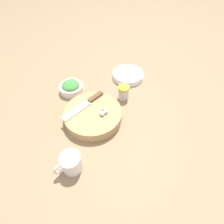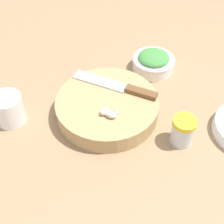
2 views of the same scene
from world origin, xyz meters
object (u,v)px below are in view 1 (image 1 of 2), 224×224
(spice_jar, at_px, (124,92))
(coffee_mug, at_px, (71,163))
(cutting_board, at_px, (93,115))
(herb_bowl, at_px, (71,87))
(chef_knife, at_px, (86,103))
(garlic_cloves, at_px, (104,112))
(plate_stack, at_px, (128,75))

(spice_jar, bearing_deg, coffee_mug, -30.89)
(cutting_board, relative_size, herb_bowl, 2.11)
(chef_knife, relative_size, spice_jar, 2.53)
(chef_knife, xyz_separation_m, spice_jar, (-0.09, 0.18, -0.02))
(garlic_cloves, height_order, spice_jar, spice_jar)
(plate_stack, bearing_deg, chef_knife, -41.08)
(chef_knife, height_order, garlic_cloves, garlic_cloves)
(cutting_board, height_order, herb_bowl, herb_bowl)
(chef_knife, height_order, plate_stack, chef_knife)
(garlic_cloves, relative_size, coffee_mug, 0.47)
(cutting_board, bearing_deg, garlic_cloves, 74.94)
(coffee_mug, bearing_deg, chef_knife, 172.15)
(cutting_board, height_order, coffee_mug, coffee_mug)
(plate_stack, bearing_deg, garlic_cloves, -24.13)
(chef_knife, xyz_separation_m, garlic_cloves, (0.06, 0.08, 0.00))
(herb_bowl, distance_m, coffee_mug, 0.44)
(spice_jar, bearing_deg, plate_stack, 166.61)
(herb_bowl, xyz_separation_m, coffee_mug, (0.44, 0.05, 0.01))
(garlic_cloves, bearing_deg, herb_bowl, -140.43)
(garlic_cloves, xyz_separation_m, coffee_mug, (0.23, -0.12, -0.02))
(cutting_board, relative_size, spice_jar, 3.59)
(garlic_cloves, distance_m, spice_jar, 0.18)
(herb_bowl, distance_m, spice_jar, 0.28)
(spice_jar, bearing_deg, garlic_cloves, -34.73)
(coffee_mug, relative_size, plate_stack, 0.55)
(coffee_mug, bearing_deg, cutting_board, 163.50)
(herb_bowl, bearing_deg, spice_jar, 77.33)
(coffee_mug, distance_m, plate_stack, 0.61)
(spice_jar, xyz_separation_m, plate_stack, (-0.17, 0.04, -0.02))
(herb_bowl, height_order, plate_stack, herb_bowl)
(herb_bowl, height_order, coffee_mug, coffee_mug)
(herb_bowl, bearing_deg, plate_stack, 109.24)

